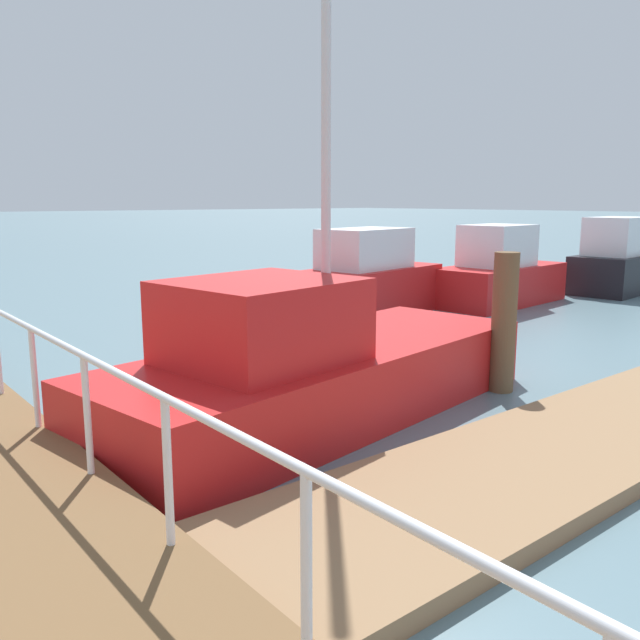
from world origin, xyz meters
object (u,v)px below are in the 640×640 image
moored_boat_4 (344,287)px  moored_boat_5 (623,263)px  moored_boat_0 (314,368)px  moored_boat_2 (499,274)px

moored_boat_4 → moored_boat_5: bearing=-9.1°
moored_boat_5 → moored_boat_0: bearing=-167.2°
moored_boat_4 → moored_boat_0: bearing=-134.3°
moored_boat_0 → moored_boat_5: bearing=12.8°
moored_boat_0 → moored_boat_4: bearing=45.7°
moored_boat_0 → moored_boat_4: (4.79, 4.90, 0.11)m
moored_boat_0 → moored_boat_4: size_ratio=1.04×
moored_boat_5 → moored_boat_2: bearing=170.9°
moored_boat_2 → moored_boat_5: moored_boat_5 is taller
moored_boat_0 → moored_boat_2: moored_boat_0 is taller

